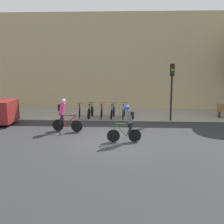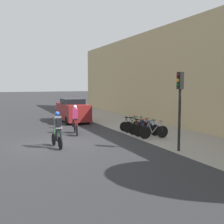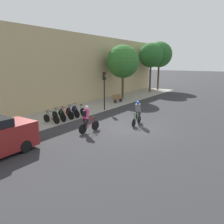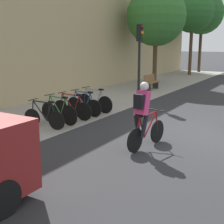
# 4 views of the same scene
# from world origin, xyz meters

# --- Properties ---
(ground) EXTENTS (200.00, 200.00, 0.00)m
(ground) POSITION_xyz_m (0.00, 0.00, 0.00)
(ground) COLOR #2B2B2D
(kerb_strip) EXTENTS (44.00, 4.50, 0.01)m
(kerb_strip) POSITION_xyz_m (0.00, 6.75, 0.00)
(kerb_strip) COLOR gray
(kerb_strip) RESTS_ON ground
(building_facade) EXTENTS (44.00, 0.60, 7.32)m
(building_facade) POSITION_xyz_m (0.00, 9.30, 3.66)
(building_facade) COLOR tan
(building_facade) RESTS_ON ground
(cyclist_pink) EXTENTS (1.68, 0.52, 1.76)m
(cyclist_pink) POSITION_xyz_m (-2.53, 1.76, 0.95)
(cyclist_pink) COLOR black
(cyclist_pink) RESTS_ON ground
(cyclist_grey) EXTENTS (1.60, 0.48, 1.74)m
(cyclist_grey) POSITION_xyz_m (0.88, -0.05, 0.95)
(cyclist_grey) COLOR black
(cyclist_grey) RESTS_ON ground
(parked_bike_0) EXTENTS (0.46, 1.55, 0.94)m
(parked_bike_0) POSITION_xyz_m (-2.31, 5.37, 0.38)
(parked_bike_0) COLOR black
(parked_bike_0) RESTS_ON ground
(parked_bike_1) EXTENTS (0.46, 1.69, 0.98)m
(parked_bike_1) POSITION_xyz_m (-1.58, 5.37, 0.41)
(parked_bike_1) COLOR black
(parked_bike_1) RESTS_ON ground
(parked_bike_2) EXTENTS (0.46, 1.68, 0.97)m
(parked_bike_2) POSITION_xyz_m (-0.85, 5.37, 0.40)
(parked_bike_2) COLOR black
(parked_bike_2) RESTS_ON ground
(parked_bike_3) EXTENTS (0.46, 1.69, 0.97)m
(parked_bike_3) POSITION_xyz_m (-0.12, 5.37, 0.40)
(parked_bike_3) COLOR black
(parked_bike_3) RESTS_ON ground
(parked_bike_4) EXTENTS (0.46, 1.75, 0.98)m
(parked_bike_4) POSITION_xyz_m (0.62, 5.37, 0.41)
(parked_bike_4) COLOR black
(parked_bike_4) RESTS_ON ground
(traffic_light_pole) EXTENTS (0.26, 0.30, 3.55)m
(traffic_light_pole) POSITION_xyz_m (3.58, 4.84, 2.46)
(traffic_light_pole) COLOR black
(traffic_light_pole) RESTS_ON ground
(parked_car) EXTENTS (4.30, 1.84, 1.85)m
(parked_car) POSITION_xyz_m (-7.96, 3.09, 0.90)
(parked_car) COLOR maroon
(parked_car) RESTS_ON ground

